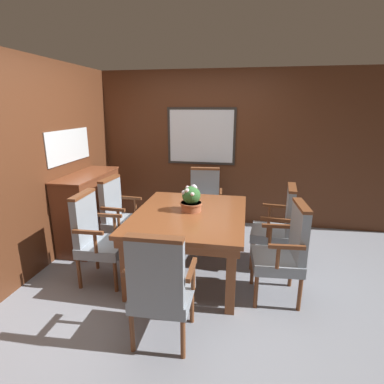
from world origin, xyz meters
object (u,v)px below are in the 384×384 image
at_px(chair_head_near, 160,286).
at_px(chair_head_far, 204,200).
at_px(sideboard_cabinet, 90,209).
at_px(potted_plant, 191,199).
at_px(dining_table, 190,220).
at_px(chair_right_far, 279,224).
at_px(chair_right_near, 285,249).
at_px(chair_left_far, 120,213).
at_px(chair_left_near, 96,235).

xyz_separation_m(chair_head_near, chair_head_far, (0.03, 2.28, 0.00)).
height_order(chair_head_near, chair_head_far, same).
distance_m(chair_head_near, sideboard_cabinet, 2.26).
bearing_deg(potted_plant, dining_table, -95.37).
xyz_separation_m(dining_table, chair_head_near, (-0.02, -1.14, -0.11)).
bearing_deg(chair_head_far, chair_right_far, -42.49).
distance_m(dining_table, chair_right_far, 1.09).
bearing_deg(chair_right_far, chair_head_far, -122.27).
bearing_deg(chair_right_near, chair_head_near, -55.85).
xyz_separation_m(chair_head_near, potted_plant, (0.03, 1.21, 0.35)).
relative_size(dining_table, chair_right_near, 1.50).
bearing_deg(chair_head_far, potted_plant, -94.87).
xyz_separation_m(chair_left_far, potted_plant, (1.02, -0.30, 0.35)).
xyz_separation_m(chair_right_near, sideboard_cabinet, (-2.56, 0.85, -0.03)).
height_order(chair_right_far, sideboard_cabinet, same).
height_order(chair_right_near, chair_head_far, same).
xyz_separation_m(chair_head_near, chair_right_far, (1.04, 1.50, 0.00)).
bearing_deg(sideboard_cabinet, dining_table, -19.19).
bearing_deg(sideboard_cabinet, chair_left_far, -17.92).
relative_size(chair_left_far, sideboard_cabinet, 0.89).
height_order(dining_table, potted_plant, potted_plant).
relative_size(chair_left_near, chair_right_far, 1.00).
bearing_deg(sideboard_cabinet, potted_plant, -16.79).
distance_m(chair_head_near, chair_head_far, 2.28).
height_order(chair_right_far, chair_head_far, same).
xyz_separation_m(chair_right_far, chair_left_far, (-2.03, 0.01, 0.00)).
distance_m(dining_table, chair_head_far, 1.15).
relative_size(chair_left_near, sideboard_cabinet, 0.89).
distance_m(dining_table, potted_plant, 0.24).
bearing_deg(chair_head_far, chair_left_near, -128.61).
xyz_separation_m(chair_right_far, sideboard_cabinet, (-2.56, 0.18, -0.03)).
relative_size(chair_left_far, potted_plant, 3.29).
distance_m(chair_left_near, chair_right_far, 2.12).
xyz_separation_m(chair_head_near, chair_left_near, (-0.96, 0.80, 0.00)).
bearing_deg(chair_head_near, chair_right_near, -142.27).
height_order(chair_head_far, sideboard_cabinet, same).
bearing_deg(potted_plant, chair_head_far, 89.91).
height_order(dining_table, chair_left_far, chair_left_far).
relative_size(chair_right_near, chair_head_near, 1.00).
bearing_deg(chair_head_far, chair_head_near, -95.46).
bearing_deg(chair_right_near, sideboard_cabinet, -112.61).
bearing_deg(chair_head_far, chair_right_near, -59.80).
relative_size(chair_right_near, chair_left_far, 1.00).
relative_size(chair_head_near, chair_right_far, 1.00).
distance_m(chair_right_far, chair_head_far, 1.28).
bearing_deg(chair_right_far, chair_right_near, 5.69).
distance_m(chair_left_near, potted_plant, 1.12).
bearing_deg(dining_table, chair_right_near, -16.89).
xyz_separation_m(chair_right_near, chair_left_near, (-2.01, -0.03, 0.00)).
relative_size(chair_right_near, chair_right_far, 1.00).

